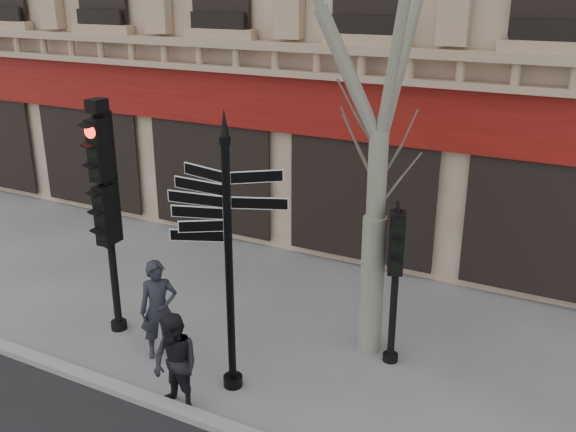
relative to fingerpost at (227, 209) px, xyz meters
name	(u,v)px	position (x,y,z in m)	size (l,w,h in m)	color
ground	(247,374)	(0.03, 0.39, -3.02)	(80.00, 80.00, 0.00)	#5B5B60
kerb	(198,418)	(0.03, -1.01, -2.96)	(80.00, 0.25, 0.12)	gray
fingerpost	(227,209)	(0.00, 0.00, 0.00)	(2.26, 2.26, 4.50)	black
traffic_signal_main	(105,190)	(-2.87, 0.53, -0.29)	(0.50, 0.37, 4.32)	black
traffic_signal_secondary	(396,259)	(2.00, 1.88, -1.12)	(0.55, 0.47, 2.73)	black
pedestrian_a	(159,310)	(-1.59, 0.19, -2.13)	(0.65, 0.42, 1.77)	black
pedestrian_b	(175,364)	(-0.41, -0.91, -2.22)	(0.77, 0.60, 1.59)	black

